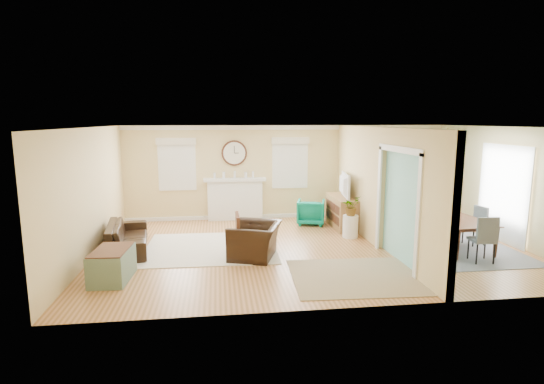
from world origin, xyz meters
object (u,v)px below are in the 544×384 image
at_px(eames_chair, 255,241).
at_px(credenza, 341,212).
at_px(green_chair, 311,212).
at_px(dining_table, 452,232).
at_px(sofa, 127,237).

xyz_separation_m(eames_chair, credenza, (2.44, 2.18, 0.05)).
height_order(green_chair, dining_table, dining_table).
bearing_deg(eames_chair, green_chair, 164.53).
height_order(sofa, green_chair, green_chair).
xyz_separation_m(sofa, dining_table, (6.99, -0.67, 0.04)).
distance_m(eames_chair, credenza, 3.27).
distance_m(green_chair, credenza, 0.82).
bearing_deg(green_chair, eames_chair, 72.02).
height_order(credenza, dining_table, credenza).
xyz_separation_m(sofa, eames_chair, (2.66, -0.82, 0.05)).
bearing_deg(dining_table, sofa, 80.49).
height_order(eames_chair, green_chair, eames_chair).
bearing_deg(sofa, eames_chair, -115.87).
height_order(green_chair, credenza, credenza).
relative_size(sofa, dining_table, 1.07).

